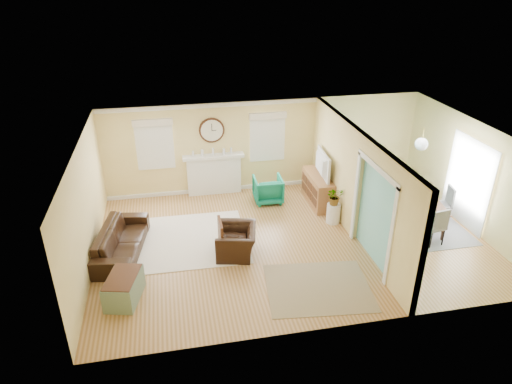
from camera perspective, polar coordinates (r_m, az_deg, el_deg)
floor at (r=10.96m, az=4.43°, el=-5.95°), size 9.00×9.00×0.00m
wall_back at (r=13.00m, az=1.15°, el=5.89°), size 9.00×0.02×2.60m
wall_front at (r=7.89m, az=10.56°, el=-9.31°), size 9.00×0.02×2.60m
wall_left at (r=10.17m, az=-20.58°, el=-2.03°), size 0.02×6.00×2.60m
wall_right at (r=12.27m, az=25.38°, el=1.95°), size 0.02×6.00×2.60m
ceiling at (r=9.83m, az=4.96°, el=6.97°), size 9.00×6.00×0.02m
partition at (r=11.02m, az=11.89°, el=1.73°), size 0.17×6.00×2.60m
fireplace at (r=12.94m, az=-5.28°, el=2.31°), size 1.70×0.30×1.17m
wall_clock at (r=12.57m, az=-5.56°, el=7.69°), size 0.70×0.07×0.70m
window_left at (r=12.58m, az=-12.58°, el=6.26°), size 1.05×0.13×1.42m
window_right at (r=12.85m, az=1.43°, el=7.33°), size 1.05×0.13×1.42m
french_doors at (r=12.32m, az=25.03°, el=1.09°), size 0.06×1.70×2.20m
pendant at (r=11.14m, az=19.97°, el=5.64°), size 0.30×0.30×0.55m
rug_cream at (r=11.03m, az=-8.71°, el=-5.94°), size 2.87×2.50×0.02m
rug_jute at (r=9.53m, az=7.77°, el=-11.73°), size 2.25×1.92×0.01m
rug_grey at (r=12.33m, az=18.87°, el=-3.48°), size 2.18×2.73×0.01m
sofa at (r=10.73m, az=-16.48°, el=-5.86°), size 1.20×2.30×0.64m
eames_chair at (r=10.28m, az=-2.46°, el=-6.17°), size 1.05×1.15×0.64m
green_chair at (r=12.52m, az=1.51°, el=0.33°), size 0.78×0.80×0.71m
trunk at (r=9.37m, az=-16.19°, el=-11.44°), size 0.77×1.03×0.53m
credenza at (r=12.55m, az=7.76°, el=0.37°), size 0.51×1.49×0.80m
tv at (r=12.24m, az=7.89°, el=3.47°), size 0.24×1.18×0.68m
garden_stool at (r=11.68m, az=9.65°, el=-2.64°), size 0.35×0.35×0.51m
potted_plant at (r=11.46m, az=9.83°, el=-0.51°), size 0.43×0.38×0.47m
dining_table at (r=12.17m, az=19.11°, el=-2.07°), size 1.43×2.15×0.70m
dining_chair_n at (r=12.89m, az=16.61°, el=1.19°), size 0.54×0.54×1.03m
dining_chair_s at (r=11.29m, az=21.44°, el=-3.54°), size 0.48×0.48×0.96m
dining_chair_w at (r=11.79m, az=16.17°, el=-1.74°), size 0.47×0.47×0.86m
dining_chair_e at (r=12.41m, az=22.28°, el=-1.04°), size 0.48×0.48×0.93m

